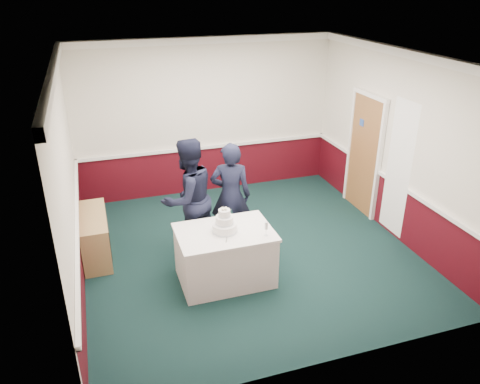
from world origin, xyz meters
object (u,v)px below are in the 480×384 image
object	(u,v)px
wedding_cake	(225,224)
person_woman	(231,196)
cake_knife	(227,239)
sideboard	(95,236)
cake_table	(225,255)
champagne_flute	(266,226)
person_man	(188,198)

from	to	relation	value
wedding_cake	person_woman	size ratio (longest dim) A/B	0.21
cake_knife	person_woman	bearing A→B (deg)	91.60
wedding_cake	sideboard	bearing A→B (deg)	144.71
cake_table	champagne_flute	world-z (taller)	champagne_flute
sideboard	person_man	world-z (taller)	person_man
person_man	person_woman	world-z (taller)	person_man
cake_knife	person_man	world-z (taller)	person_man
wedding_cake	person_woman	distance (m)	0.99
sideboard	cake_table	distance (m)	2.11
cake_table	cake_knife	world-z (taller)	cake_knife
wedding_cake	person_man	bearing A→B (deg)	109.73
champagne_flute	person_woman	xyz separation A→B (m)	(-0.14, 1.19, -0.06)
champagne_flute	person_woman	distance (m)	1.20
cake_table	person_man	distance (m)	1.07
person_woman	cake_table	bearing A→B (deg)	86.07
sideboard	person_man	bearing A→B (deg)	-13.76
cake_knife	person_woman	xyz separation A→B (m)	(0.39, 1.11, 0.07)
person_woman	wedding_cake	bearing A→B (deg)	86.07
person_man	sideboard	bearing A→B (deg)	-38.83
sideboard	wedding_cake	bearing A→B (deg)	-35.29
person_man	person_woman	size ratio (longest dim) A/B	1.08
wedding_cake	cake_knife	bearing A→B (deg)	-98.53
wedding_cake	champagne_flute	world-z (taller)	wedding_cake
cake_table	champagne_flute	xyz separation A→B (m)	(0.50, -0.28, 0.53)
champagne_flute	person_man	size ratio (longest dim) A/B	0.11
sideboard	person_man	size ratio (longest dim) A/B	0.64
person_woman	sideboard	bearing A→B (deg)	9.50
cake_knife	person_woman	world-z (taller)	person_woman
wedding_cake	champagne_flute	xyz separation A→B (m)	(0.50, -0.28, 0.03)
wedding_cake	person_man	distance (m)	0.93
champagne_flute	person_man	xyz separation A→B (m)	(-0.81, 1.15, 0.01)
wedding_cake	cake_knife	distance (m)	0.23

